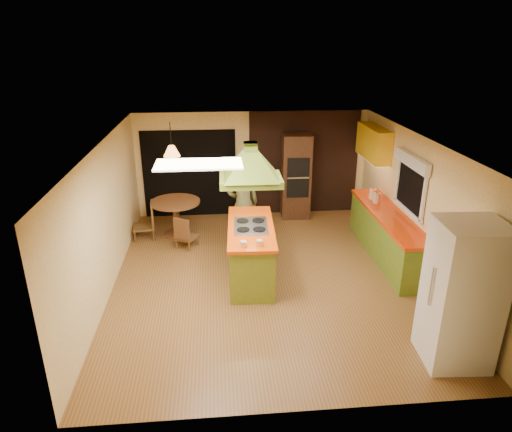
{
  "coord_description": "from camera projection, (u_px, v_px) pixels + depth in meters",
  "views": [
    {
      "loc": [
        -0.86,
        -7.34,
        4.15
      ],
      "look_at": [
        -0.19,
        0.14,
        1.15
      ],
      "focal_mm": 32.0,
      "sensor_mm": 36.0,
      "label": 1
    }
  ],
  "objects": [
    {
      "name": "brick_panel",
      "position": [
        304.0,
        163.0,
        11.02
      ],
      "size": [
        2.64,
        0.03,
        2.5
      ],
      "primitive_type": "cube",
      "color": "#381E14",
      "rests_on": "ground"
    },
    {
      "name": "fluor_panel",
      "position": [
        199.0,
        164.0,
        6.27
      ],
      "size": [
        1.2,
        0.6,
        0.03
      ],
      "primitive_type": "cube",
      "color": "white",
      "rests_on": "ceiling_plane"
    },
    {
      "name": "room_walls",
      "position": [
        267.0,
        213.0,
        7.93
      ],
      "size": [
        5.5,
        6.5,
        6.5
      ],
      "color": "#FCECB5",
      "rests_on": "ground"
    },
    {
      "name": "nook_opening",
      "position": [
        190.0,
        174.0,
        10.87
      ],
      "size": [
        2.2,
        0.03,
        2.1
      ],
      "primitive_type": "cube",
      "color": "black",
      "rests_on": "ground"
    },
    {
      "name": "pendant_lamp",
      "position": [
        172.0,
        151.0,
        9.44
      ],
      "size": [
        0.37,
        0.37,
        0.22
      ],
      "primitive_type": "cone",
      "rotation": [
        0.0,
        0.0,
        0.07
      ],
      "color": "#FF9E3F",
      "rests_on": "ceiling_plane"
    },
    {
      "name": "man",
      "position": [
        243.0,
        204.0,
        9.32
      ],
      "size": [
        0.76,
        0.6,
        1.84
      ],
      "primitive_type": "imported",
      "rotation": [
        0.0,
        0.0,
        3.41
      ],
      "color": "brown",
      "rests_on": "ground"
    },
    {
      "name": "range_hood",
      "position": [
        251.0,
        157.0,
        7.58
      ],
      "size": [
        1.06,
        0.77,
        0.8
      ],
      "rotation": [
        0.0,
        0.0,
        -0.02
      ],
      "color": "#5B731C",
      "rests_on": "ceiling_plane"
    },
    {
      "name": "chair_left",
      "position": [
        143.0,
        220.0,
        9.85
      ],
      "size": [
        0.49,
        0.49,
        0.81
      ],
      "primitive_type": null,
      "rotation": [
        0.0,
        0.0,
        -1.46
      ],
      "color": "brown",
      "rests_on": "ground"
    },
    {
      "name": "canister_medium",
      "position": [
        376.0,
        198.0,
        9.37
      ],
      "size": [
        0.19,
        0.19,
        0.21
      ],
      "primitive_type": "cylinder",
      "rotation": [
        0.0,
        0.0,
        0.41
      ],
      "color": "beige",
      "rests_on": "right_counter"
    },
    {
      "name": "chair_near",
      "position": [
        186.0,
        232.0,
        9.44
      ],
      "size": [
        0.52,
        0.52,
        0.7
      ],
      "primitive_type": null,
      "rotation": [
        0.0,
        0.0,
        2.61
      ],
      "color": "brown",
      "rests_on": "ground"
    },
    {
      "name": "dining_table",
      "position": [
        176.0,
        211.0,
        9.94
      ],
      "size": [
        1.07,
        1.07,
        0.8
      ],
      "rotation": [
        0.0,
        0.0,
        -0.11
      ],
      "color": "brown",
      "rests_on": "ground"
    },
    {
      "name": "right_counter",
      "position": [
        387.0,
        235.0,
        8.98
      ],
      "size": [
        0.62,
        3.05,
        0.92
      ],
      "color": "olive",
      "rests_on": "ground"
    },
    {
      "name": "ground",
      "position": [
        267.0,
        276.0,
        8.4
      ],
      "size": [
        6.5,
        6.5,
        0.0
      ],
      "primitive_type": "plane",
      "color": "brown",
      "rests_on": "ground"
    },
    {
      "name": "upper_cabinets",
      "position": [
        374.0,
        143.0,
        9.92
      ],
      "size": [
        0.34,
        1.4,
        0.7
      ],
      "primitive_type": "cube",
      "color": "yellow",
      "rests_on": "room_walls"
    },
    {
      "name": "wall_oven",
      "position": [
        296.0,
        176.0,
        10.83
      ],
      "size": [
        0.69,
        0.63,
        2.02
      ],
      "rotation": [
        0.0,
        0.0,
        -0.04
      ],
      "color": "#4F2D19",
      "rests_on": "ground"
    },
    {
      "name": "ceiling_plane",
      "position": [
        268.0,
        142.0,
        7.47
      ],
      "size": [
        6.5,
        6.5,
        0.0
      ],
      "primitive_type": "plane",
      "rotation": [
        3.14,
        0.0,
        0.0
      ],
      "color": "silver",
      "rests_on": "room_walls"
    },
    {
      "name": "canister_small",
      "position": [
        374.0,
        197.0,
        9.53
      ],
      "size": [
        0.15,
        0.15,
        0.15
      ],
      "primitive_type": "cylinder",
      "rotation": [
        0.0,
        0.0,
        0.39
      ],
      "color": "beige",
      "rests_on": "right_counter"
    },
    {
      "name": "kitchen_island",
      "position": [
        251.0,
        251.0,
        8.22
      ],
      "size": [
        0.91,
        2.04,
        1.01
      ],
      "rotation": [
        0.0,
        0.0,
        -0.05
      ],
      "color": "olive",
      "rests_on": "ground"
    },
    {
      "name": "canister_large",
      "position": [
        373.0,
        194.0,
        9.59
      ],
      "size": [
        0.17,
        0.17,
        0.21
      ],
      "primitive_type": "cylinder",
      "rotation": [
        0.0,
        0.0,
        0.18
      ],
      "color": "#FBEFCA",
      "rests_on": "right_counter"
    },
    {
      "name": "window_right",
      "position": [
        412.0,
        174.0,
        8.33
      ],
      "size": [
        0.12,
        1.35,
        1.06
      ],
      "color": "black",
      "rests_on": "room_walls"
    },
    {
      "name": "refrigerator",
      "position": [
        462.0,
        295.0,
        5.92
      ],
      "size": [
        0.87,
        0.83,
        2.01
      ],
      "primitive_type": "cube",
      "rotation": [
        0.0,
        0.0,
        -0.06
      ],
      "color": "white",
      "rests_on": "ground"
    }
  ]
}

